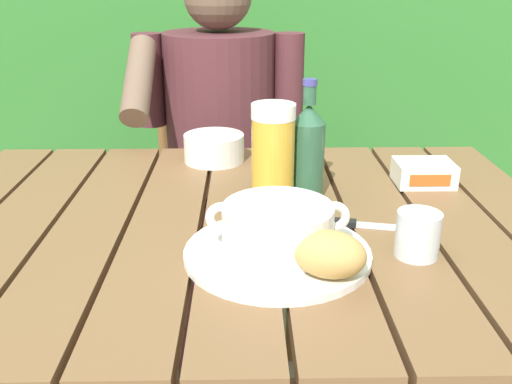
{
  "coord_description": "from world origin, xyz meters",
  "views": [
    {
      "loc": [
        0.01,
        -0.95,
        1.2
      ],
      "look_at": [
        0.03,
        -0.05,
        0.85
      ],
      "focal_mm": 40.21,
      "sensor_mm": 36.0,
      "label": 1
    }
  ],
  "objects": [
    {
      "name": "water_glass_small",
      "position": [
        0.28,
        -0.15,
        0.81
      ],
      "size": [
        0.07,
        0.07,
        0.07
      ],
      "color": "silver",
      "rests_on": "dining_table"
    },
    {
      "name": "butter_tub",
      "position": [
        0.39,
        0.17,
        0.8
      ],
      "size": [
        0.12,
        0.09,
        0.05
      ],
      "color": "white",
      "rests_on": "dining_table"
    },
    {
      "name": "dining_table",
      "position": [
        -0.0,
        0.0,
        0.67
      ],
      "size": [
        1.18,
        0.87,
        0.78
      ],
      "color": "brown",
      "rests_on": "ground_plane"
    },
    {
      "name": "table_knife",
      "position": [
        0.21,
        -0.04,
        0.78
      ],
      "size": [
        0.14,
        0.05,
        0.01
      ],
      "color": "silver",
      "rests_on": "dining_table"
    },
    {
      "name": "serving_plate",
      "position": [
        0.06,
        -0.15,
        0.78
      ],
      "size": [
        0.29,
        0.29,
        0.01
      ],
      "color": "white",
      "rests_on": "dining_table"
    },
    {
      "name": "soup_bowl",
      "position": [
        0.06,
        -0.15,
        0.83
      ],
      "size": [
        0.22,
        0.17,
        0.08
      ],
      "color": "white",
      "rests_on": "serving_plate"
    },
    {
      "name": "bread_roll",
      "position": [
        0.13,
        -0.23,
        0.82
      ],
      "size": [
        0.13,
        0.11,
        0.07
      ],
      "color": "tan",
      "rests_on": "serving_plate"
    },
    {
      "name": "beer_bottle",
      "position": [
        0.13,
        0.1,
        0.87
      ],
      "size": [
        0.06,
        0.06,
        0.23
      ],
      "color": "#2C593E",
      "rests_on": "dining_table"
    },
    {
      "name": "chair_near_diner",
      "position": [
        -0.06,
        0.87,
        0.47
      ],
      "size": [
        0.47,
        0.45,
        0.95
      ],
      "color": "brown",
      "rests_on": "ground_plane"
    },
    {
      "name": "person_eating",
      "position": [
        -0.06,
        0.67,
        0.73
      ],
      "size": [
        0.48,
        0.47,
        1.24
      ],
      "color": "#51272D",
      "rests_on": "ground_plane"
    },
    {
      "name": "diner_bowl",
      "position": [
        -0.06,
        0.33,
        0.81
      ],
      "size": [
        0.14,
        0.14,
        0.06
      ],
      "color": "white",
      "rests_on": "dining_table"
    },
    {
      "name": "beer_glass",
      "position": [
        0.07,
        0.07,
        0.87
      ],
      "size": [
        0.08,
        0.08,
        0.19
      ],
      "color": "gold",
      "rests_on": "dining_table"
    }
  ]
}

